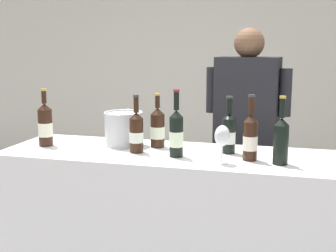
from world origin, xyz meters
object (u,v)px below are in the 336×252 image
object	(u,v)px
wine_glass	(222,137)
person_server	(246,158)
wine_bottle_1	(229,133)
wine_bottle_2	(281,139)
wine_bottle_5	(158,128)
wine_bottle_0	(136,132)
wine_bottle_6	(176,133)
wine_bottle_3	(250,137)
wine_bottle_4	(45,125)
ice_bucket	(124,128)

from	to	relation	value
wine_glass	person_server	size ratio (longest dim) A/B	0.12
wine_bottle_1	wine_glass	world-z (taller)	wine_bottle_1
wine_bottle_2	wine_bottle_5	bearing A→B (deg)	163.15
wine_bottle_0	person_server	distance (m)	0.92
wine_bottle_6	person_server	xyz separation A→B (m)	(0.30, 0.72, -0.29)
wine_bottle_1	wine_glass	size ratio (longest dim) A/B	1.62
wine_bottle_1	wine_bottle_2	world-z (taller)	wine_bottle_2
wine_glass	wine_bottle_3	bearing A→B (deg)	39.41
wine_bottle_0	person_server	xyz separation A→B (m)	(0.54, 0.68, -0.28)
wine_bottle_0	wine_bottle_3	xyz separation A→B (m)	(0.63, -0.01, 0.01)
wine_bottle_4	wine_bottle_6	distance (m)	0.82
wine_bottle_2	person_server	distance (m)	0.83
wine_bottle_2	person_server	size ratio (longest dim) A/B	0.20
wine_bottle_1	ice_bucket	world-z (taller)	wine_bottle_1
wine_bottle_0	wine_bottle_6	distance (m)	0.24
wine_bottle_0	wine_bottle_5	world-z (taller)	wine_bottle_0
wine_bottle_4	ice_bucket	bearing A→B (deg)	16.96
wine_bottle_0	wine_bottle_2	xyz separation A→B (m)	(0.78, -0.06, 0.01)
wine_bottle_1	wine_bottle_5	size ratio (longest dim) A/B	1.01
wine_bottle_5	wine_glass	size ratio (longest dim) A/B	1.61
wine_bottle_6	wine_glass	size ratio (longest dim) A/B	1.85
wine_bottle_0	wine_bottle_1	size ratio (longest dim) A/B	1.02
ice_bucket	wine_bottle_0	bearing A→B (deg)	-49.10
wine_bottle_2	wine_bottle_5	world-z (taller)	wine_bottle_2
wine_bottle_3	ice_bucket	distance (m)	0.78
wine_bottle_2	wine_bottle_3	size ratio (longest dim) A/B	1.01
ice_bucket	person_server	world-z (taller)	person_server
wine_bottle_0	ice_bucket	world-z (taller)	wine_bottle_0
wine_bottle_6	wine_glass	xyz separation A→B (m)	(0.26, -0.08, 0.01)
wine_bottle_3	person_server	xyz separation A→B (m)	(-0.08, 0.70, -0.29)
wine_bottle_3	person_server	distance (m)	0.76
wine_bottle_3	ice_bucket	world-z (taller)	wine_bottle_3
wine_bottle_5	ice_bucket	distance (m)	0.21
wine_bottle_5	ice_bucket	size ratio (longest dim) A/B	1.36
wine_bottle_4	wine_bottle_0	bearing A→B (deg)	-1.96
ice_bucket	wine_bottle_4	bearing A→B (deg)	-163.04
wine_bottle_1	person_server	bearing A→B (deg)	85.57
wine_bottle_3	wine_bottle_4	distance (m)	1.20
wine_bottle_0	wine_glass	distance (m)	0.51
wine_bottle_1	wine_bottle_4	size ratio (longest dim) A/B	0.94
wine_bottle_4	person_server	bearing A→B (deg)	30.72
wine_bottle_5	person_server	distance (m)	0.76
wine_bottle_3	wine_bottle_6	size ratio (longest dim) A/B	0.95
wine_bottle_0	wine_glass	size ratio (longest dim) A/B	1.64
wine_bottle_6	ice_bucket	world-z (taller)	wine_bottle_6
wine_bottle_2	wine_glass	distance (m)	0.29
wine_bottle_0	wine_bottle_6	world-z (taller)	wine_bottle_6
wine_bottle_5	wine_bottle_3	bearing A→B (deg)	-17.25
person_server	wine_bottle_2	bearing A→B (deg)	-72.06
wine_bottle_2	wine_bottle_6	world-z (taller)	wine_bottle_6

